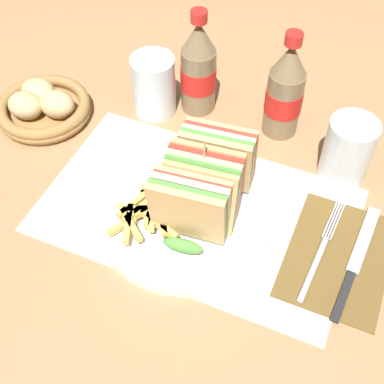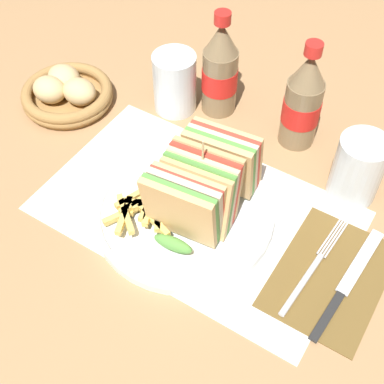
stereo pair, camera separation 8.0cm
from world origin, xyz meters
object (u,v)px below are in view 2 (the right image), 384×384
Objects in this scene: coke_bottle_far at (303,102)px; coke_bottle_near at (220,71)px; club_sandwich at (203,185)px; glass_near at (357,172)px; bread_basket at (67,93)px; knife at (347,284)px; glass_far at (175,86)px; fork at (308,274)px; plate_main at (185,213)px.

coke_bottle_near is at bearing -179.87° from coke_bottle_far.
club_sandwich is at bearing -65.37° from coke_bottle_near.
glass_near reaches higher than bread_basket.
knife is 0.18m from glass_near.
coke_bottle_far is 0.23m from glass_far.
fork is 0.29m from coke_bottle_far.
fork is at bearing -11.56° from bread_basket.
coke_bottle_near is at bearing 114.63° from club_sandwich.
coke_bottle_near reaches higher than bread_basket.
glass_far is at bearing 176.08° from glass_near.
plate_main is 2.49× the size of glass_near.
coke_bottle_far is 1.77× the size of glass_near.
fork is 1.73× the size of glass_near.
coke_bottle_far is (-0.18, 0.23, 0.08)m from knife.
plate_main is 1.41× the size of coke_bottle_far.
knife is 0.30m from coke_bottle_far.
glass_far reaches higher than fork.
club_sandwich is at bearing -47.60° from glass_far.
glass_near is at bearing 113.38° from knife.
coke_bottle_far reaches higher than knife.
knife is (0.25, 0.02, -0.00)m from plate_main.
glass_near is 0.66× the size of bread_basket.
coke_bottle_near is at bearing 109.06° from plate_main.
coke_bottle_far is at bearing 18.77° from bread_basket.
glass_far is (-0.22, -0.04, -0.04)m from coke_bottle_far.
fork is at bearing -4.41° from club_sandwich.
coke_bottle_far reaches higher than plate_main.
coke_bottle_near reaches higher than glass_near.
glass_near is 1.00× the size of glass_far.
glass_far is at bearing 158.85° from knife.
club_sandwich reaches higher than glass_near.
fork is 0.54m from bread_basket.
glass_far is at bearing 28.74° from bread_basket.
plate_main is at bearing -105.93° from coke_bottle_far.
club_sandwich is 0.92× the size of knife.
coke_bottle_near is (-0.08, 0.25, 0.07)m from plate_main.
coke_bottle_far is at bearing 74.07° from plate_main.
club_sandwich is at bearing -136.51° from glass_near.
plate_main is 0.26m from knife.
knife is 0.42m from coke_bottle_near.
coke_bottle_far is (-0.13, 0.24, 0.08)m from fork.
coke_bottle_near is 1.77× the size of glass_near.
glass_near is (-0.06, 0.16, 0.04)m from knife.
glass_near is 0.53m from bread_basket.
fork is 0.41m from glass_far.
club_sandwich is at bearing 179.23° from fork.
club_sandwich is 0.26m from glass_far.
coke_bottle_near is 0.09m from glass_far.
bread_basket reaches higher than plate_main.
club_sandwich is (0.02, 0.02, 0.06)m from plate_main.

